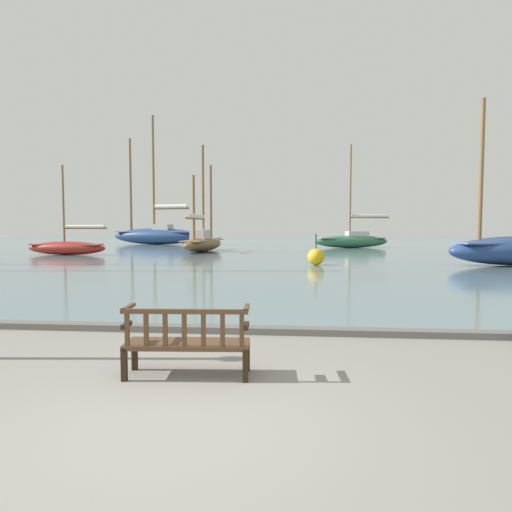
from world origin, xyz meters
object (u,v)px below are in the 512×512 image
park_bench (187,341)px  channel_buoy (316,257)px  sailboat_nearest_port (67,247)px  sailboat_outer_starboard (202,241)px  sailboat_far_port (352,240)px  sailboat_far_starboard (156,234)px

park_bench → channel_buoy: 16.25m
sailboat_nearest_port → sailboat_outer_starboard: 9.15m
sailboat_nearest_port → sailboat_far_port: sailboat_far_port is taller
channel_buoy → sailboat_far_starboard: bearing=123.2°
park_bench → sailboat_nearest_port: sailboat_nearest_port is taller
sailboat_nearest_port → park_bench: bearing=-59.0°
sailboat_nearest_port → channel_buoy: size_ratio=3.84×
sailboat_nearest_port → channel_buoy: 16.89m
sailboat_nearest_port → sailboat_far_port: size_ratio=0.66×
park_bench → sailboat_far_starboard: 41.15m
sailboat_far_port → channel_buoy: sailboat_far_port is taller
sailboat_far_port → sailboat_far_starboard: bearing=163.5°
sailboat_nearest_port → sailboat_outer_starboard: bearing=30.6°
sailboat_nearest_port → sailboat_far_starboard: sailboat_far_starboard is taller
park_bench → sailboat_nearest_port: 26.07m
sailboat_far_starboard → sailboat_outer_starboard: (7.26, -12.10, -0.31)m
sailboat_far_starboard → sailboat_outer_starboard: size_ratio=1.66×
sailboat_far_port → sailboat_outer_starboard: (-11.53, -6.53, 0.07)m
sailboat_nearest_port → sailboat_outer_starboard: sailboat_outer_starboard is taller
sailboat_nearest_port → channel_buoy: sailboat_nearest_port is taller
channel_buoy → park_bench: bearing=-98.0°
sailboat_far_starboard → channel_buoy: 27.52m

